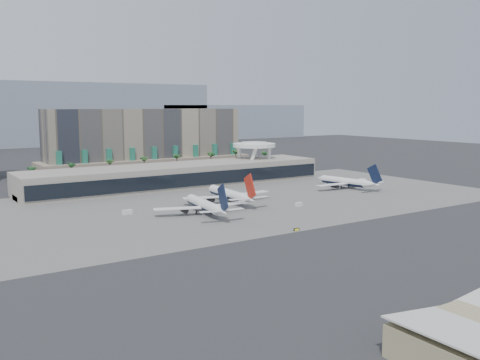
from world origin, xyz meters
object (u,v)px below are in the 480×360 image
airliner_right (346,182)px  service_vehicle_b (299,204)px  taxiway_sign (296,230)px  service_vehicle_a (127,212)px  airliner_centre (229,194)px  airliner_left (205,205)px

airliner_right → service_vehicle_b: (-54.52, -26.05, -2.81)m
service_vehicle_b → taxiway_sign: 47.24m
service_vehicle_a → taxiway_sign: (38.79, -60.63, -0.43)m
airliner_right → service_vehicle_b: 60.49m
service_vehicle_b → airliner_centre: bearing=119.5°
airliner_right → taxiway_sign: bearing=-152.7°
airliner_centre → service_vehicle_a: bearing=-175.6°
airliner_centre → airliner_right: (75.19, 1.34, -0.28)m
airliner_left → airliner_right: bearing=18.5°
airliner_right → taxiway_sign: 105.48m
service_vehicle_b → airliner_left: bearing=158.8°
airliner_left → service_vehicle_a: 31.72m
airliner_left → airliner_centre: bearing=44.7°
airliner_left → service_vehicle_b: (42.97, -8.15, -2.95)m
service_vehicle_b → airliner_right: bearing=15.1°
airliner_left → airliner_centre: airliner_centre is taller
airliner_right → service_vehicle_a: bearing=172.0°
airliner_centre → taxiway_sign: size_ratio=19.53×
airliner_left → service_vehicle_b: bearing=-2.7°
service_vehicle_a → taxiway_sign: service_vehicle_a is taller
airliner_centre → airliner_left: bearing=-138.7°
service_vehicle_a → taxiway_sign: bearing=-61.5°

